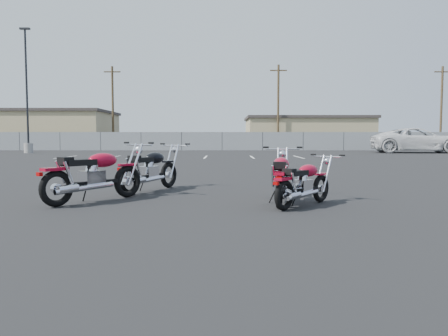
{
  "coord_description": "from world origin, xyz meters",
  "views": [
    {
      "loc": [
        0.2,
        -8.08,
        1.26
      ],
      "look_at": [
        0.2,
        0.6,
        0.65
      ],
      "focal_mm": 35.0,
      "sensor_mm": 36.0,
      "label": 1
    }
  ],
  "objects_px": {
    "motorcycle_second_black": "(150,170)",
    "white_van": "(418,133)",
    "motorcycle_third_red": "(281,178)",
    "motorcycle_rear_red": "(304,183)",
    "motorcycle_front_red": "(94,175)"
  },
  "relations": [
    {
      "from": "motorcycle_second_black",
      "to": "motorcycle_third_red",
      "type": "xyz_separation_m",
      "value": [
        2.83,
        -1.8,
        -0.02
      ]
    },
    {
      "from": "motorcycle_third_red",
      "to": "motorcycle_rear_red",
      "type": "bearing_deg",
      "value": -51.93
    },
    {
      "from": "motorcycle_second_black",
      "to": "motorcycle_third_red",
      "type": "bearing_deg",
      "value": -32.4
    },
    {
      "from": "motorcycle_second_black",
      "to": "motorcycle_rear_red",
      "type": "relative_size",
      "value": 1.32
    },
    {
      "from": "motorcycle_rear_red",
      "to": "motorcycle_front_red",
      "type": "bearing_deg",
      "value": 172.29
    },
    {
      "from": "motorcycle_second_black",
      "to": "white_van",
      "type": "height_order",
      "value": "white_van"
    },
    {
      "from": "motorcycle_front_red",
      "to": "motorcycle_third_red",
      "type": "bearing_deg",
      "value": -1.36
    },
    {
      "from": "motorcycle_second_black",
      "to": "motorcycle_front_red",
      "type": "bearing_deg",
      "value": -115.15
    },
    {
      "from": "motorcycle_third_red",
      "to": "white_van",
      "type": "xyz_separation_m",
      "value": [
        14.94,
        27.78,
        1.13
      ]
    },
    {
      "from": "motorcycle_front_red",
      "to": "motorcycle_rear_red",
      "type": "bearing_deg",
      "value": -7.71
    },
    {
      "from": "motorcycle_front_red",
      "to": "motorcycle_second_black",
      "type": "bearing_deg",
      "value": 64.85
    },
    {
      "from": "motorcycle_front_red",
      "to": "white_van",
      "type": "relative_size",
      "value": 0.25
    },
    {
      "from": "motorcycle_rear_red",
      "to": "white_van",
      "type": "xyz_separation_m",
      "value": [
        14.59,
        28.23,
        1.2
      ]
    },
    {
      "from": "motorcycle_second_black",
      "to": "motorcycle_third_red",
      "type": "distance_m",
      "value": 3.35
    },
    {
      "from": "motorcycle_third_red",
      "to": "motorcycle_rear_red",
      "type": "height_order",
      "value": "motorcycle_third_red"
    }
  ]
}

